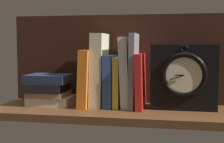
% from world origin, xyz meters
% --- Properties ---
extents(ground_plane, '(0.81, 0.27, 0.03)m').
position_xyz_m(ground_plane, '(0.00, 0.00, -0.01)').
color(ground_plane, brown).
extents(back_panel, '(0.81, 0.01, 0.32)m').
position_xyz_m(back_panel, '(0.00, 0.13, 0.16)').
color(back_panel, black).
rests_on(back_panel, ground_plane).
extents(book_orange_pandolfini, '(0.04, 0.16, 0.20)m').
position_xyz_m(book_orange_pandolfini, '(-0.10, 0.04, 0.10)').
color(book_orange_pandolfini, orange).
rests_on(book_orange_pandolfini, ground_plane).
extents(book_cream_twain, '(0.05, 0.13, 0.25)m').
position_xyz_m(book_cream_twain, '(-0.06, 0.04, 0.13)').
color(book_cream_twain, beige).
rests_on(book_cream_twain, ground_plane).
extents(book_blue_modern, '(0.03, 0.13, 0.18)m').
position_xyz_m(book_blue_modern, '(-0.02, 0.04, 0.09)').
color(book_blue_modern, '#2D4C8E').
rests_on(book_blue_modern, ground_plane).
extents(book_yellow_seinlanguage, '(0.02, 0.13, 0.17)m').
position_xyz_m(book_yellow_seinlanguage, '(0.01, 0.04, 0.09)').
color(book_yellow_seinlanguage, gold).
rests_on(book_yellow_seinlanguage, ground_plane).
extents(book_white_catcher, '(0.04, 0.13, 0.24)m').
position_xyz_m(book_white_catcher, '(0.04, 0.04, 0.12)').
color(book_white_catcher, silver).
rests_on(book_white_catcher, ground_plane).
extents(book_gray_chess, '(0.02, 0.15, 0.25)m').
position_xyz_m(book_gray_chess, '(0.06, 0.04, 0.13)').
color(book_gray_chess, gray).
rests_on(book_gray_chess, ground_plane).
extents(book_red_requiem, '(0.03, 0.17, 0.18)m').
position_xyz_m(book_red_requiem, '(0.09, 0.04, 0.09)').
color(book_red_requiem, red).
rests_on(book_red_requiem, ground_plane).
extents(framed_clock, '(0.21, 0.08, 0.21)m').
position_xyz_m(framed_clock, '(0.23, 0.03, 0.11)').
color(framed_clock, black).
rests_on(framed_clock, ground_plane).
extents(book_stack_side, '(0.16, 0.13, 0.11)m').
position_xyz_m(book_stack_side, '(-0.24, 0.03, 0.05)').
color(book_stack_side, beige).
rests_on(book_stack_side, ground_plane).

